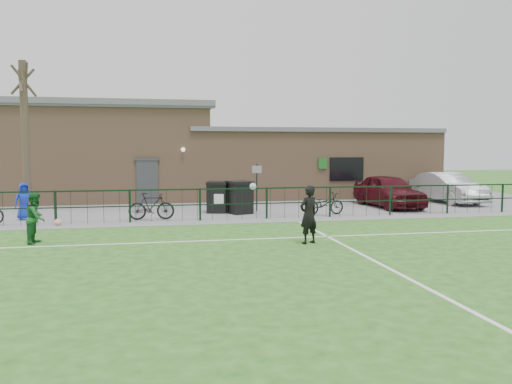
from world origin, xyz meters
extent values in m
plane|color=#285E1B|center=(0.00, 0.00, 0.00)|extent=(90.00, 90.00, 0.00)
cube|color=slate|center=(0.00, 13.50, 0.01)|extent=(34.00, 13.00, 0.02)
cube|color=white|center=(0.00, 7.80, 0.00)|extent=(28.00, 0.10, 0.01)
cube|color=white|center=(0.00, 4.00, 0.00)|extent=(28.00, 0.10, 0.01)
cube|color=white|center=(2.00, 0.00, 0.00)|extent=(0.10, 16.00, 0.01)
cube|color=black|center=(0.00, 8.00, 0.60)|extent=(28.00, 0.10, 1.20)
cylinder|color=#413227|center=(-8.00, 10.50, 3.00)|extent=(0.30, 0.30, 6.00)
cube|color=black|center=(0.23, 9.67, 0.64)|extent=(1.08, 1.14, 1.23)
cube|color=black|center=(-0.60, 10.17, 0.61)|extent=(0.98, 1.06, 1.19)
cylinder|color=black|center=(1.09, 10.37, 1.02)|extent=(0.06, 0.06, 2.00)
imported|color=#470C15|center=(7.18, 10.60, 0.76)|extent=(2.00, 4.43, 1.47)
imported|color=#A3A5AB|center=(10.83, 11.76, 0.76)|extent=(1.87, 4.56, 1.47)
imported|color=black|center=(-3.25, 8.52, 0.52)|extent=(1.70, 0.54, 1.01)
imported|color=black|center=(3.49, 8.63, 0.46)|extent=(1.74, 0.82, 0.88)
imported|color=#1329B5|center=(-7.86, 9.40, 0.71)|extent=(0.79, 0.68, 1.38)
imported|color=black|center=(1.11, 3.03, 0.82)|extent=(0.71, 0.61, 1.64)
sphere|color=white|center=(0.06, 5.80, 1.42)|extent=(0.22, 0.22, 0.22)
imported|color=#195A25|center=(-6.37, 4.58, 0.72)|extent=(0.63, 0.76, 1.43)
sphere|color=silver|center=(-6.40, 7.78, 0.12)|extent=(0.24, 0.24, 0.24)
cube|color=#9F7959|center=(0.00, 16.50, 1.75)|extent=(24.00, 5.00, 3.50)
cube|color=#9F7959|center=(-6.24, 16.50, 4.10)|extent=(11.52, 5.00, 1.20)
cube|color=slate|center=(-6.24, 16.50, 4.82)|extent=(12.02, 5.40, 0.28)
cube|color=slate|center=(5.28, 16.50, 3.60)|extent=(13.44, 5.30, 0.22)
cube|color=#383A3D|center=(-3.50, 13.97, 1.05)|extent=(1.00, 0.08, 2.10)
cube|color=black|center=(6.50, 13.97, 1.60)|extent=(1.80, 0.08, 1.20)
cube|color=#19661E|center=(5.20, 13.92, 1.90)|extent=(0.45, 0.04, 0.55)
camera|label=1|loc=(-2.99, -10.19, 2.65)|focal=35.00mm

